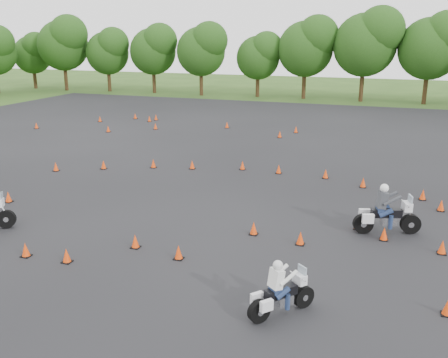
% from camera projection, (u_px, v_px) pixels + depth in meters
% --- Properties ---
extents(ground, '(140.00, 140.00, 0.00)m').
position_uv_depth(ground, '(186.00, 242.00, 17.40)').
color(ground, '#2D5119').
rests_on(ground, ground).
extents(asphalt_pad, '(62.00, 62.00, 0.00)m').
position_uv_depth(asphalt_pad, '(238.00, 192.00, 22.84)').
color(asphalt_pad, black).
rests_on(asphalt_pad, ground).
extents(treeline, '(87.02, 32.38, 10.41)m').
position_uv_depth(treeline, '(357.00, 60.00, 46.61)').
color(treeline, '#1F4313').
rests_on(treeline, ground).
extents(traffic_cones, '(36.67, 32.86, 0.45)m').
position_uv_depth(traffic_cones, '(233.00, 192.00, 22.20)').
color(traffic_cones, '#E93F09').
rests_on(traffic_cones, asphalt_pad).
extents(rider_grey, '(2.55, 1.47, 1.88)m').
position_uv_depth(rider_grey, '(388.00, 209.00, 17.93)').
color(rider_grey, '#38393E').
rests_on(rider_grey, ground).
extents(rider_white, '(1.79, 1.96, 1.57)m').
position_uv_depth(rider_white, '(282.00, 287.00, 12.74)').
color(rider_white, silver).
rests_on(rider_white, ground).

